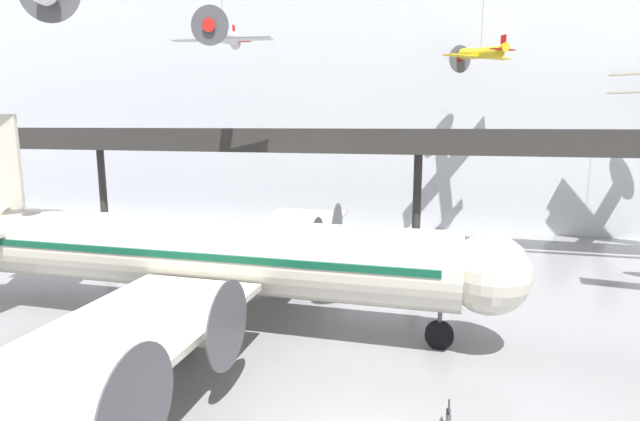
# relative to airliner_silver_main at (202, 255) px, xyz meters

# --- Properties ---
(hangar_back_wall) EXTENTS (140.00, 3.00, 28.26)m
(hangar_back_wall) POSITION_rel_airliner_silver_main_xyz_m (9.71, 27.93, 10.49)
(hangar_back_wall) COLOR silver
(hangar_back_wall) RESTS_ON ground
(mezzanine_walkway) EXTENTS (110.00, 3.20, 9.79)m
(mezzanine_walkway) POSITION_rel_airliner_silver_main_xyz_m (9.71, 18.52, 4.49)
(mezzanine_walkway) COLOR #2D2B28
(mezzanine_walkway) RESTS_ON ground
(airliner_silver_main) EXTENTS (31.91, 36.04, 10.71)m
(airliner_silver_main) POSITION_rel_airliner_silver_main_xyz_m (0.00, 0.00, 0.00)
(airliner_silver_main) COLOR beige
(airliner_silver_main) RESTS_ON ground
(suspended_plane_silver_racer) EXTENTS (7.55, 6.17, 6.88)m
(suspended_plane_silver_racer) POSITION_rel_airliner_silver_main_xyz_m (-4.33, 12.94, 12.85)
(suspended_plane_silver_racer) COLOR silver
(suspended_plane_yellow_lowwing) EXTENTS (5.65, 5.45, 7.80)m
(suspended_plane_yellow_lowwing) POSITION_rel_airliner_silver_main_xyz_m (14.28, 21.64, 12.14)
(suspended_plane_yellow_lowwing) COLOR yellow
(info_sign_pedestal) EXTENTS (0.17, 0.78, 1.24)m
(info_sign_pedestal) POSITION_rel_airliner_silver_main_xyz_m (12.24, -6.47, -3.19)
(info_sign_pedestal) COLOR #4C4C51
(info_sign_pedestal) RESTS_ON ground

